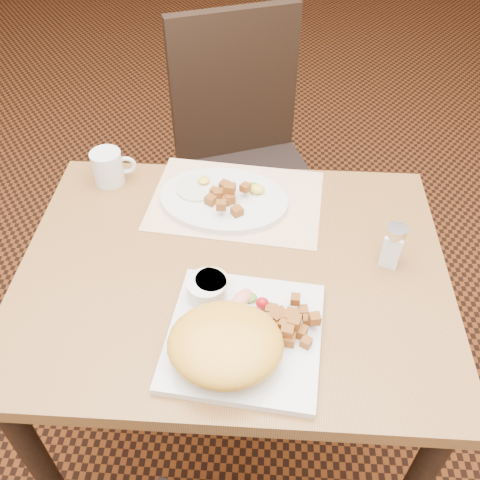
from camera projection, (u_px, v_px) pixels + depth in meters
The scene contains 15 objects.
ground at pixel (235, 432), 1.65m from camera, with size 8.00×8.00×0.00m, color black.
table at pixel (233, 301), 1.20m from camera, with size 0.90×0.70×0.75m.
chair_far at pixel (244, 152), 1.78m from camera, with size 0.55×0.55×0.97m.
placemat at pixel (236, 200), 1.28m from camera, with size 0.40×0.28×0.00m, color white.
plate_square at pixel (244, 336), 0.99m from camera, with size 0.28×0.28×0.02m, color silver.
plate_oval at pixel (224, 200), 1.26m from camera, with size 0.30×0.23×0.02m, color silver, non-canonical shape.
hollandaise_mound at pixel (224, 344), 0.92m from camera, with size 0.20×0.18×0.08m.
ramekin at pixel (207, 288), 1.03m from camera, with size 0.08×0.08×0.04m.
garnish_sq at pixel (247, 300), 1.03m from camera, with size 0.08×0.07×0.03m.
fried_egg at pixel (198, 187), 1.28m from camera, with size 0.10×0.10×0.02m.
garnish_ov at pixel (255, 188), 1.27m from camera, with size 0.05×0.05×0.02m.
salt_shaker at pixel (393, 245), 1.10m from camera, with size 0.05×0.05×0.10m.
coffee_mug at pixel (109, 167), 1.30m from camera, with size 0.11×0.07×0.08m.
home_fries_sq at pixel (287, 324), 0.98m from camera, with size 0.12×0.11×0.04m.
home_fries_ov at pixel (226, 196), 1.24m from camera, with size 0.11×0.12×0.04m.
Camera 1 is at (0.06, -0.76, 1.58)m, focal length 40.00 mm.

